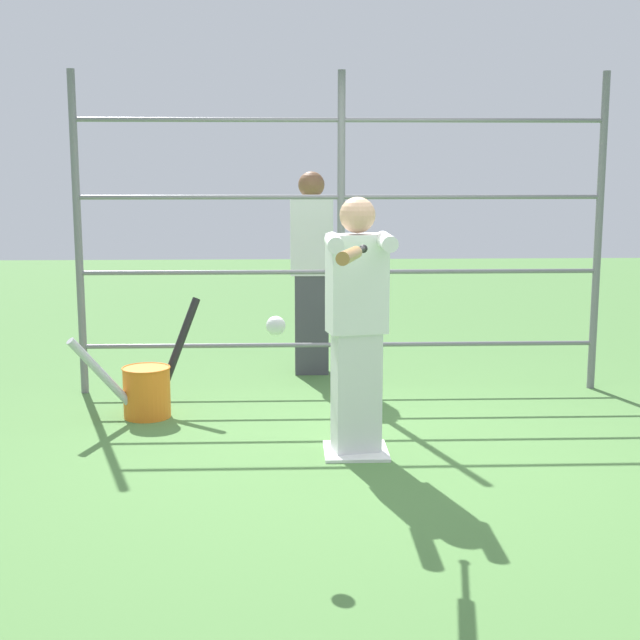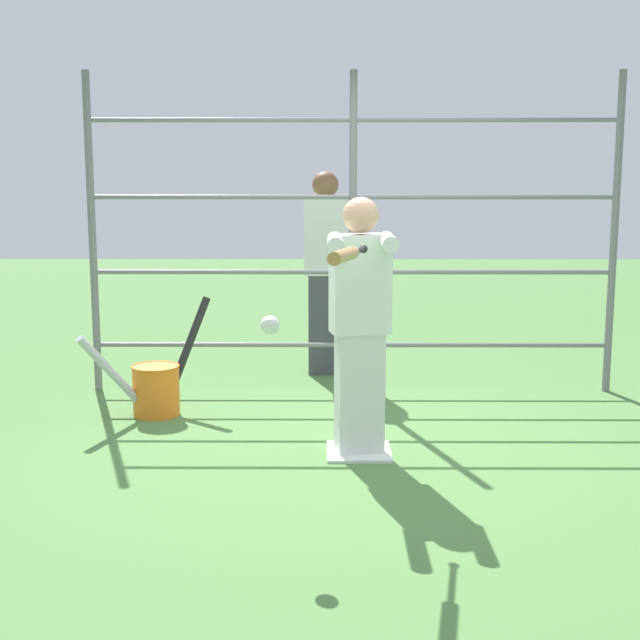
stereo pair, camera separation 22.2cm
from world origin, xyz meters
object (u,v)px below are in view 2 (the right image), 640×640
softball_in_flight (270,325)px  bystander_behind_fence (325,270)px  batter (360,318)px  baseball_bat_swinging (347,255)px  bat_bucket (156,387)px

softball_in_flight → bystander_behind_fence: bystander_behind_fence is taller
batter → bystander_behind_fence: 2.24m
baseball_bat_swinging → softball_in_flight: (0.38, 0.08, -0.34)m
batter → softball_in_flight: (0.48, 1.04, 0.14)m
batter → baseball_bat_swinging: (0.11, 0.95, 0.48)m
baseball_bat_swinging → softball_in_flight: size_ratio=9.50×
bat_bucket → bystander_behind_fence: bearing=-132.3°
batter → bat_bucket: 1.81m
batter → bystander_behind_fence: bearing=-84.5°
batter → softball_in_flight: batter is taller
batter → softball_in_flight: 1.15m
softball_in_flight → bystander_behind_fence: 3.28m
batter → bystander_behind_fence: size_ratio=0.92×
bystander_behind_fence → softball_in_flight: bearing=85.3°
baseball_bat_swinging → softball_in_flight: baseball_bat_swinging is taller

